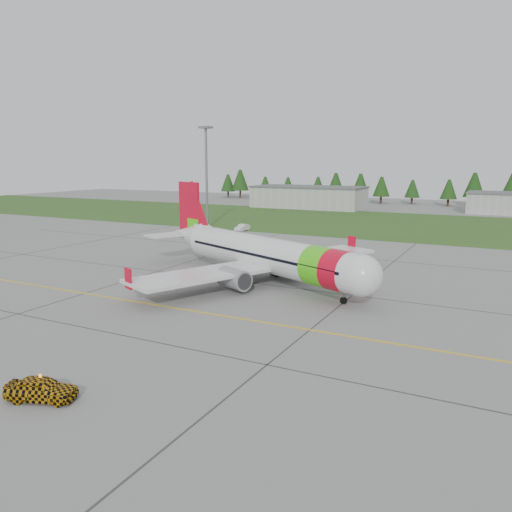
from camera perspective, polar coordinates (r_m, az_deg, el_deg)
The scene contains 9 objects.
ground at distance 39.55m, azimuth -12.06°, elevation -9.48°, with size 320.00×320.00×0.00m, color gray.
aircraft at distance 56.75m, azimuth 0.83°, elevation 0.19°, with size 33.82×32.11×10.79m.
follow_me_car at distance 31.53m, azimuth -23.52°, elevation -11.51°, with size 1.65×1.40×4.11m, color #E09E0C.
service_van at distance 98.15m, azimuth -1.59°, elevation 4.07°, with size 1.46×1.38×4.18m, color silver.
grass_strip at distance 113.86m, azimuth 14.98°, elevation 3.58°, with size 320.00×50.00×0.03m, color #30561E.
taxi_guideline at distance 45.65m, azimuth -5.68°, elevation -6.51°, with size 120.00×0.25×0.02m, color gold.
hangar_west at distance 148.98m, azimuth 6.02°, elevation 6.65°, with size 32.00×14.00×6.00m, color #A8A8A3.
floodlight_mast at distance 103.03m, azimuth -5.67°, elevation 8.75°, with size 0.50×0.50×20.00m, color slate.
treeline at distance 168.42m, azimuth 19.22°, elevation 7.27°, with size 160.00×8.00×10.00m, color #1C3F14, non-canonical shape.
Camera 1 is at (23.84, -28.51, 13.52)m, focal length 35.00 mm.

